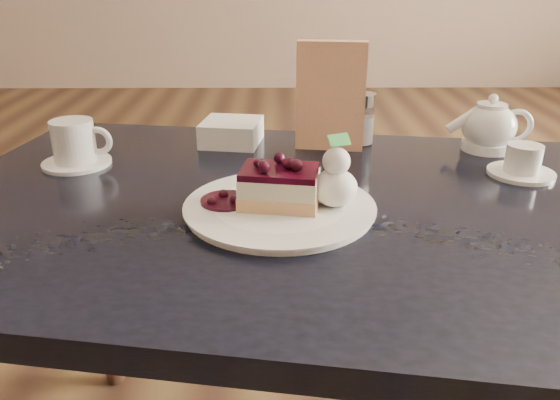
{
  "coord_description": "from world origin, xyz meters",
  "views": [
    {
      "loc": [
        -0.23,
        -0.58,
        1.15
      ],
      "look_at": [
        -0.22,
        0.16,
        0.83
      ],
      "focal_mm": 35.0,
      "sensor_mm": 36.0,
      "label": 1
    }
  ],
  "objects_px": {
    "coffee_set": "(76,145)",
    "dessert_plate": "(280,208)",
    "cheesecake_slice": "(280,187)",
    "tea_set": "(495,134)",
    "main_table": "(284,241)"
  },
  "relations": [
    {
      "from": "cheesecake_slice",
      "to": "coffee_set",
      "type": "distance_m",
      "value": 0.47
    },
    {
      "from": "dessert_plate",
      "to": "cheesecake_slice",
      "type": "xyz_separation_m",
      "value": [
        -0.0,
        0.0,
        0.04
      ]
    },
    {
      "from": "dessert_plate",
      "to": "tea_set",
      "type": "bearing_deg",
      "value": 32.31
    },
    {
      "from": "dessert_plate",
      "to": "tea_set",
      "type": "xyz_separation_m",
      "value": [
        0.45,
        0.29,
        0.04
      ]
    },
    {
      "from": "dessert_plate",
      "to": "main_table",
      "type": "bearing_deg",
      "value": 80.97
    },
    {
      "from": "coffee_set",
      "to": "dessert_plate",
      "type": "bearing_deg",
      "value": -29.64
    },
    {
      "from": "dessert_plate",
      "to": "cheesecake_slice",
      "type": "bearing_deg",
      "value": 153.43
    },
    {
      "from": "tea_set",
      "to": "main_table",
      "type": "bearing_deg",
      "value": -152.15
    },
    {
      "from": "cheesecake_slice",
      "to": "tea_set",
      "type": "bearing_deg",
      "value": 41.34
    },
    {
      "from": "cheesecake_slice",
      "to": "tea_set",
      "type": "relative_size",
      "value": 0.5
    },
    {
      "from": "main_table",
      "to": "tea_set",
      "type": "height_order",
      "value": "tea_set"
    },
    {
      "from": "tea_set",
      "to": "coffee_set",
      "type": "bearing_deg",
      "value": -176.25
    },
    {
      "from": "dessert_plate",
      "to": "cheesecake_slice",
      "type": "distance_m",
      "value": 0.04
    },
    {
      "from": "cheesecake_slice",
      "to": "coffee_set",
      "type": "relative_size",
      "value": 0.95
    },
    {
      "from": "main_table",
      "to": "cheesecake_slice",
      "type": "bearing_deg",
      "value": -90.0
    }
  ]
}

